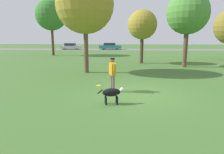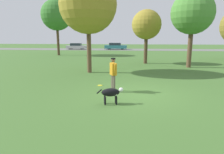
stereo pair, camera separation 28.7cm
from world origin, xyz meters
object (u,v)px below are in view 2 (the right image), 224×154
at_px(frisbee, 100,85).
at_px(tree_near_right, 192,13).
at_px(parked_car_teal, 116,46).
at_px(tree_far_left, 57,15).
at_px(parked_car_silver, 76,46).
at_px(tree_near_left, 88,5).
at_px(person, 113,72).
at_px(dog, 111,93).
at_px(tree_mid_center, 147,25).

height_order(frisbee, tree_near_right, tree_near_right).
distance_m(frisbee, parked_car_teal, 30.75).
relative_size(tree_far_left, parked_car_silver, 1.88).
bearing_deg(parked_car_silver, tree_far_left, -87.16).
bearing_deg(tree_near_left, parked_car_silver, 107.29).
bearing_deg(frisbee, parked_car_teal, 92.78).
relative_size(person, tree_near_right, 0.26).
distance_m(dog, tree_mid_center, 12.96).
bearing_deg(tree_mid_center, parked_car_teal, 102.11).
relative_size(dog, parked_car_silver, 0.26).
height_order(person, tree_far_left, tree_far_left).
relative_size(tree_near_right, tree_mid_center, 1.22).
distance_m(person, dog, 1.89).
relative_size(tree_near_left, tree_mid_center, 1.32).
bearing_deg(person, tree_near_right, 121.24).
xyz_separation_m(person, parked_car_teal, (-2.31, 31.82, -0.30)).
height_order(tree_mid_center, parked_car_silver, tree_mid_center).
distance_m(tree_near_right, parked_car_silver, 28.66).
height_order(person, tree_mid_center, tree_mid_center).
relative_size(frisbee, tree_mid_center, 0.05).
height_order(tree_near_right, tree_mid_center, tree_near_right).
bearing_deg(person, frisbee, -167.64).
bearing_deg(parked_car_teal, tree_far_left, -116.05).
bearing_deg(person, dog, -21.02).
relative_size(frisbee, tree_near_right, 0.04).
height_order(tree_near_left, tree_mid_center, tree_near_left).
xyz_separation_m(tree_near_left, tree_mid_center, (4.46, 5.49, -1.07)).
bearing_deg(frisbee, dog, -72.78).
bearing_deg(parked_car_teal, person, -84.21).
bearing_deg(tree_mid_center, tree_near_right, -32.06).
relative_size(person, parked_car_teal, 0.36).
bearing_deg(tree_mid_center, tree_near_left, -129.14).
bearing_deg(tree_far_left, tree_mid_center, -33.64).
bearing_deg(person, tree_far_left, -176.73).
relative_size(tree_far_left, tree_near_right, 1.22).
distance_m(tree_near_left, tree_mid_center, 7.15).
bearing_deg(tree_near_left, person, -66.41).
xyz_separation_m(tree_near_right, parked_car_teal, (-8.10, 23.50, -3.83)).
distance_m(dog, parked_car_teal, 33.73).
xyz_separation_m(person, parked_car_silver, (-10.47, 31.61, -0.34)).
bearing_deg(tree_far_left, tree_near_left, -61.48).
bearing_deg(dog, parked_car_silver, 94.64).
distance_m(frisbee, tree_mid_center, 10.58).
xyz_separation_m(tree_far_left, parked_car_teal, (7.10, 13.52, -4.83)).
height_order(frisbee, tree_far_left, tree_far_left).
bearing_deg(parked_car_silver, parked_car_teal, -0.23).
bearing_deg(tree_near_left, tree_far_left, 118.52).
bearing_deg(tree_far_left, parked_car_silver, 94.58).
distance_m(frisbee, tree_far_left, 19.99).
height_order(dog, tree_far_left, tree_far_left).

